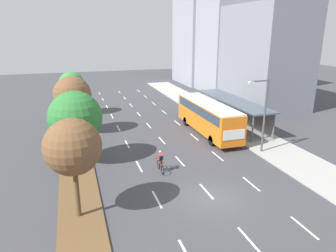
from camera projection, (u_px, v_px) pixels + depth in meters
ground_plane at (212, 198)px, 20.13m from camera, size 140.00×140.00×0.00m
median_strip at (73, 124)px, 35.93m from camera, size 2.60×52.00×0.12m
sidewalk_right at (211, 113)px, 40.99m from camera, size 4.50×52.00×0.15m
lane_divider_left at (118, 128)px, 34.66m from camera, size 0.14×45.13×0.01m
lane_divider_center at (149, 125)px, 35.67m from camera, size 0.14×45.13×0.01m
lane_divider_right at (177, 123)px, 36.68m from camera, size 0.14×45.13×0.01m
bus_shelter at (234, 109)px, 35.46m from camera, size 2.90×13.28×2.86m
bus at (208, 115)px, 32.31m from camera, size 2.54×11.29×3.37m
cyclist at (161, 162)px, 23.73m from camera, size 0.46×1.82×1.71m
median_tree_nearest at (73, 147)px, 16.81m from camera, size 3.19×3.19×5.88m
median_tree_second at (75, 118)px, 24.30m from camera, size 4.25×4.25×5.92m
median_tree_third at (72, 95)px, 31.47m from camera, size 3.83×3.83×6.02m
median_tree_fourth at (72, 85)px, 38.80m from camera, size 3.22×3.22×5.53m
streetlight at (263, 111)px, 26.49m from camera, size 1.91×0.24×6.50m
building_near_right at (261, 56)px, 44.56m from camera, size 7.62×14.69×14.04m
building_mid_right at (226, 34)px, 55.75m from camera, size 10.20×14.04×20.00m
building_far_right at (198, 16)px, 61.53m from camera, size 6.80×11.81×26.55m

